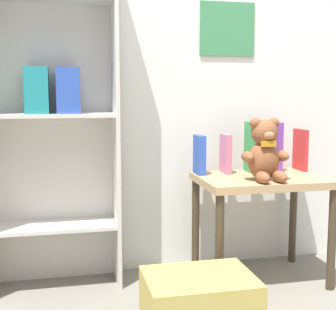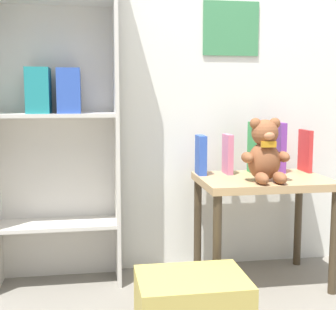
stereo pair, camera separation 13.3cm
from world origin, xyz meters
name	(u,v)px [view 1 (the left image)]	position (x,y,z in m)	size (l,w,h in m)	color
wall_back	(222,35)	(0.00, 1.39, 1.25)	(4.80, 0.07, 2.50)	silver
bookshelf_side	(53,95)	(-0.89, 1.25, 0.93)	(0.60, 0.24, 1.67)	beige
display_table	(261,192)	(0.11, 1.08, 0.45)	(0.62, 0.45, 0.53)	tan
teddy_bear	(265,152)	(0.08, 0.99, 0.66)	(0.23, 0.21, 0.30)	brown
book_standing_blue	(199,155)	(-0.17, 1.21, 0.63)	(0.04, 0.11, 0.20)	#2D51B7
book_standing_pink	(226,154)	(-0.03, 1.22, 0.63)	(0.03, 0.11, 0.20)	#D17093
book_standing_green	(252,147)	(0.11, 1.21, 0.66)	(0.04, 0.13, 0.26)	#33934C
book_standing_purple	(276,147)	(0.25, 1.22, 0.66)	(0.03, 0.11, 0.26)	purple
book_standing_red	(300,150)	(0.39, 1.22, 0.64)	(0.02, 0.14, 0.22)	red
storage_bin	(199,304)	(-0.34, 0.63, 0.12)	(0.42, 0.32, 0.23)	tan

